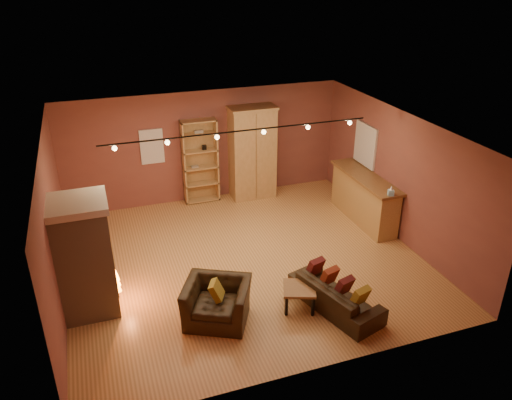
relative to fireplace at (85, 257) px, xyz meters
name	(u,v)px	position (x,y,z in m)	size (l,w,h in m)	color
floor	(245,260)	(3.04, 0.60, -1.06)	(7.00, 7.00, 0.00)	#AD743D
ceiling	(244,130)	(3.04, 0.60, 1.74)	(7.00, 7.00, 0.00)	brown
back_wall	(205,146)	(3.04, 3.85, 0.34)	(7.00, 0.02, 2.80)	brown
left_wall	(53,228)	(-0.46, 0.60, 0.34)	(0.02, 6.50, 2.80)	brown
right_wall	(399,176)	(6.54, 0.60, 0.34)	(0.02, 6.50, 2.80)	brown
fireplace	(85,257)	(0.00, 0.00, 0.00)	(1.01, 0.98, 2.12)	tan
back_window	(152,147)	(1.74, 3.83, 0.49)	(0.56, 0.04, 0.86)	silver
bookcase	(200,160)	(2.88, 3.74, 0.03)	(0.88, 0.34, 2.14)	tan
armoire	(252,152)	(4.20, 3.55, 0.14)	(1.17, 0.67, 2.39)	tan
bar_counter	(364,198)	(6.24, 1.41, -0.49)	(0.62, 2.34, 1.12)	tan
tissue_box	(391,191)	(6.19, 0.33, 0.15)	(0.16, 0.16, 0.22)	#8AC0DD
right_window	(365,145)	(6.51, 2.00, 0.59)	(0.05, 0.90, 1.00)	silver
loveseat	(336,291)	(4.06, -1.41, -0.69)	(1.03, 1.88, 0.76)	black
armchair	(217,296)	(2.01, -1.02, -0.59)	(1.29, 1.12, 0.95)	black
coffee_table	(299,290)	(3.46, -1.18, -0.70)	(0.71, 0.71, 0.42)	brown
track_rail	(241,133)	(3.04, 0.80, 1.63)	(5.20, 0.09, 0.13)	black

